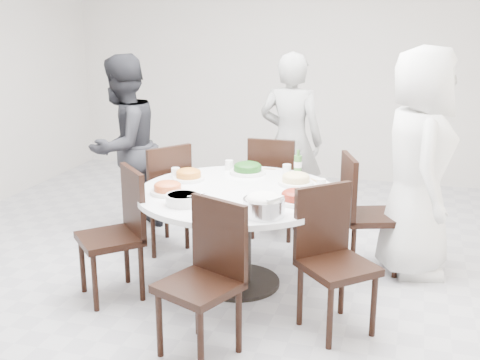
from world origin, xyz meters
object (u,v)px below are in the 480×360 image
(chair_n, at_px, (275,186))
(diner_left, at_px, (123,147))
(chair_nw, at_px, (159,196))
(soup_bowl, at_px, (183,199))
(diner_middle, at_px, (291,141))
(chair_ne, at_px, (371,214))
(diner_right, at_px, (418,163))
(chair_se, at_px, (338,263))
(chair_s, at_px, (198,283))
(beverage_bottle, at_px, (298,163))
(chair_sw, at_px, (109,236))
(rice_bowl, at_px, (264,207))
(dining_table, at_px, (238,238))

(chair_n, distance_m, diner_left, 1.44)
(chair_nw, height_order, diner_left, diner_left)
(soup_bowl, bearing_deg, diner_middle, 78.60)
(chair_ne, relative_size, chair_nw, 1.00)
(diner_middle, distance_m, diner_left, 1.57)
(diner_right, distance_m, diner_middle, 1.41)
(chair_nw, relative_size, chair_se, 1.00)
(chair_n, height_order, diner_left, diner_left)
(chair_nw, relative_size, chair_s, 1.00)
(chair_ne, relative_size, soup_bowl, 4.03)
(chair_n, xyz_separation_m, diner_right, (1.25, -0.49, 0.42))
(chair_se, height_order, beverage_bottle, beverage_bottle)
(chair_nw, distance_m, chair_sw, 0.98)
(chair_sw, xyz_separation_m, diner_middle, (0.93, 1.88, 0.36))
(rice_bowl, bearing_deg, diner_middle, 96.54)
(chair_ne, height_order, chair_sw, same)
(rice_bowl, bearing_deg, chair_nw, 139.78)
(chair_s, height_order, diner_right, diner_right)
(diner_middle, bearing_deg, chair_ne, 138.62)
(chair_n, relative_size, chair_se, 1.00)
(beverage_bottle, bearing_deg, diner_left, 172.35)
(rice_bowl, bearing_deg, diner_left, 142.50)
(chair_n, distance_m, chair_nw, 1.08)
(dining_table, distance_m, chair_n, 1.13)
(chair_n, relative_size, diner_middle, 0.57)
(chair_n, height_order, chair_se, same)
(diner_middle, bearing_deg, dining_table, 90.57)
(chair_n, relative_size, chair_nw, 1.00)
(chair_nw, bearing_deg, diner_middle, 168.15)
(diner_middle, bearing_deg, diner_right, 150.30)
(chair_se, xyz_separation_m, diner_left, (-2.14, 1.26, 0.36))
(chair_s, bearing_deg, chair_ne, 83.86)
(chair_n, bearing_deg, diner_right, 157.42)
(dining_table, bearing_deg, diner_middle, 86.02)
(chair_nw, height_order, beverage_bottle, beverage_bottle)
(soup_bowl, bearing_deg, chair_n, 79.20)
(diner_left, distance_m, soup_bowl, 1.59)
(diner_middle, xyz_separation_m, rice_bowl, (0.22, -1.91, -0.03))
(diner_right, height_order, rice_bowl, diner_right)
(chair_s, bearing_deg, chair_nw, 144.33)
(chair_ne, height_order, chair_n, same)
(chair_n, bearing_deg, diner_middle, -105.50)
(chair_s, distance_m, beverage_bottle, 1.63)
(diner_left, bearing_deg, chair_se, 70.49)
(dining_table, bearing_deg, chair_ne, 31.08)
(chair_sw, distance_m, diner_right, 2.40)
(diner_middle, bearing_deg, chair_se, 114.98)
(dining_table, bearing_deg, rice_bowl, -56.83)
(chair_nw, distance_m, diner_left, 0.63)
(chair_ne, bearing_deg, soup_bowl, 109.66)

